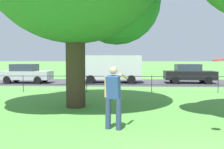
{
  "coord_description": "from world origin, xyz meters",
  "views": [
    {
      "loc": [
        -1.65,
        -4.24,
        2.03
      ],
      "look_at": [
        -2.16,
        7.03,
        1.31
      ],
      "focal_mm": 41.56,
      "sensor_mm": 36.0,
      "label": 1
    }
  ],
  "objects_px": {
    "person_thrower": "(113,96)",
    "car_black_far_left": "(189,74)",
    "panel_van_left": "(110,67)",
    "car_silver_far_right": "(26,73)",
    "frisbee": "(218,60)"
  },
  "relations": [
    {
      "from": "frisbee",
      "to": "panel_van_left",
      "type": "distance_m",
      "value": 15.0
    },
    {
      "from": "person_thrower",
      "to": "car_silver_far_right",
      "type": "xyz_separation_m",
      "value": [
        -7.66,
        13.41,
        -0.19
      ]
    },
    {
      "from": "car_black_far_left",
      "to": "panel_van_left",
      "type": "bearing_deg",
      "value": 179.08
    },
    {
      "from": "person_thrower",
      "to": "car_black_far_left",
      "type": "xyz_separation_m",
      "value": [
        5.56,
        13.81,
        -0.19
      ]
    },
    {
      "from": "panel_van_left",
      "to": "car_black_far_left",
      "type": "xyz_separation_m",
      "value": [
        6.38,
        -0.1,
        -0.49
      ]
    },
    {
      "from": "person_thrower",
      "to": "car_silver_far_right",
      "type": "relative_size",
      "value": 0.44
    },
    {
      "from": "person_thrower",
      "to": "panel_van_left",
      "type": "height_order",
      "value": "panel_van_left"
    },
    {
      "from": "person_thrower",
      "to": "panel_van_left",
      "type": "xyz_separation_m",
      "value": [
        -0.82,
        13.91,
        0.3
      ]
    },
    {
      "from": "panel_van_left",
      "to": "frisbee",
      "type": "bearing_deg",
      "value": -76.6
    },
    {
      "from": "frisbee",
      "to": "car_silver_far_right",
      "type": "bearing_deg",
      "value": 126.23
    },
    {
      "from": "frisbee",
      "to": "car_silver_far_right",
      "type": "xyz_separation_m",
      "value": [
        -10.31,
        14.07,
        -1.21
      ]
    },
    {
      "from": "person_thrower",
      "to": "panel_van_left",
      "type": "relative_size",
      "value": 0.36
    },
    {
      "from": "frisbee",
      "to": "car_black_far_left",
      "type": "relative_size",
      "value": 0.08
    },
    {
      "from": "car_silver_far_right",
      "to": "car_black_far_left",
      "type": "height_order",
      "value": "same"
    },
    {
      "from": "frisbee",
      "to": "car_silver_far_right",
      "type": "height_order",
      "value": "frisbee"
    }
  ]
}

